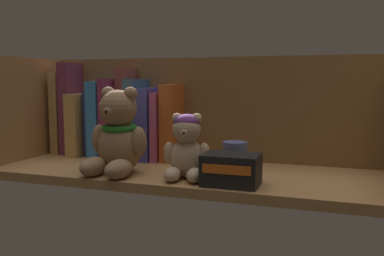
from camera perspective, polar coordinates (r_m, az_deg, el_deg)
name	(u,v)px	position (r cm, az deg, el deg)	size (l,w,h in cm)	color
shelf_board	(185,175)	(92.00, -1.03, -6.43)	(83.88, 28.21, 2.00)	#9E7042
shelf_back_panel	(205,113)	(103.88, 1.74, 2.14)	(86.28, 1.20, 27.31)	brown
shelf_side_panel_left	(24,113)	(112.05, -22.05, 1.98)	(1.60, 30.61, 27.31)	#9E7042
book_0	(65,112)	(119.05, -17.08, 2.15)	(2.35, 10.48, 22.19)	#AA854E
book_1	(74,108)	(117.18, -15.88, 2.62)	(3.07, 10.12, 24.23)	#71304F
book_2	(86,123)	(115.51, -14.35, 0.60)	(3.33, 14.69, 16.16)	tan
book_3	(95,123)	(113.90, -13.13, 0.74)	(1.73, 9.21, 16.88)	navy
book_4	(104,118)	(112.33, -11.95, 1.35)	(3.07, 13.11, 19.46)	#3585D0
book_5	(117,117)	(110.45, -10.31, 1.47)	(3.56, 12.74, 20.13)	#802D55
book_6	(129,113)	(108.61, -8.65, 2.10)	(2.96, 9.48, 22.72)	brown
book_7	(141,118)	(107.22, -7.05, 1.34)	(2.97, 13.79, 20.01)	#3F6181
book_8	(153,123)	(105.83, -5.33, 0.70)	(3.31, 14.93, 17.80)	#4246A1
book_9	(164,125)	(104.73, -3.88, 0.35)	(1.71, 14.04, 16.71)	#B24E7E
book_10	(175,122)	(103.52, -2.39, 0.83)	(3.40, 12.33, 18.69)	#B95923
teddy_bear_larger	(118,137)	(89.14, -10.17, -1.18)	(13.49, 13.81, 18.34)	#93704C
teddy_bear_smaller	(186,148)	(83.34, -0.78, -2.72)	(9.75, 10.11, 13.16)	tan
pillar_candle	(235,156)	(91.69, 5.92, -3.85)	(5.44, 5.44, 6.32)	#4C5B99
small_product_box	(231,169)	(78.99, 5.41, -5.69)	(10.55, 7.68, 5.93)	black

